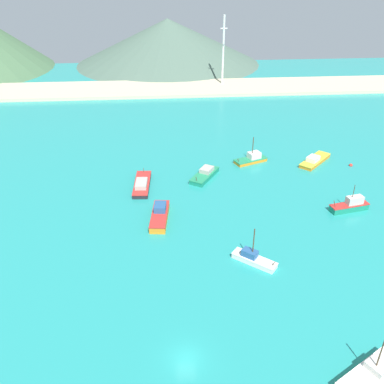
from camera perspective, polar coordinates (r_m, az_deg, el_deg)
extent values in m
cube|color=teal|center=(77.67, -2.32, -4.60)|extent=(260.00, 280.00, 0.50)
cube|color=gold|center=(56.97, 23.39, -22.45)|extent=(9.38, 7.15, 1.18)
cube|color=white|center=(56.46, 23.54, -22.01)|extent=(9.56, 7.30, 0.20)
cube|color=beige|center=(56.76, 24.34, -21.04)|extent=(3.26, 3.21, 0.89)
cylinder|color=#4C3823|center=(54.54, 24.64, -19.51)|extent=(0.16, 0.16, 4.41)
cube|color=orange|center=(101.79, 8.07, 4.30)|extent=(8.44, 5.72, 0.74)
cube|color=#238C5B|center=(101.59, 8.09, 4.54)|extent=(8.61, 5.83, 0.20)
cube|color=silver|center=(101.78, 8.59, 5.07)|extent=(3.51, 3.12, 1.46)
cylinder|color=#4C3823|center=(99.56, 6.41, 4.38)|extent=(0.48, 0.29, 1.01)
cylinder|color=#4C3823|center=(100.37, 8.43, 6.43)|extent=(0.19, 0.19, 4.03)
cube|color=orange|center=(105.02, 16.63, 4.13)|extent=(9.65, 9.68, 0.74)
cube|color=gold|center=(104.83, 16.67, 4.36)|extent=(9.85, 9.87, 0.20)
cube|color=silver|center=(103.45, 16.40, 4.45)|extent=(3.84, 3.84, 1.07)
cube|color=#198466|center=(93.45, 1.74, 2.24)|extent=(7.45, 9.33, 0.89)
cube|color=#238C5B|center=(93.20, 1.74, 2.54)|extent=(7.60, 9.52, 0.20)
cube|color=#B2ADA3|center=(93.85, 2.05, 3.12)|extent=(3.70, 3.97, 0.93)
cylinder|color=#4C3823|center=(89.71, 0.61, 1.78)|extent=(0.39, 0.52, 1.21)
cube|color=#198466|center=(86.92, 20.86, -2.03)|extent=(7.95, 3.52, 1.19)
cube|color=red|center=(86.58, 20.95, -1.64)|extent=(8.11, 3.59, 0.20)
cube|color=beige|center=(86.71, 21.56, -1.04)|extent=(3.54, 2.15, 1.56)
cylinder|color=#4C3823|center=(84.31, 19.12, -1.57)|extent=(0.69, 0.25, 1.61)
cylinder|color=#4C3823|center=(85.33, 21.47, 0.13)|extent=(0.12, 0.12, 2.71)
cube|color=orange|center=(78.56, -4.48, -3.46)|extent=(3.96, 9.78, 1.28)
cube|color=red|center=(78.16, -4.50, -3.00)|extent=(4.04, 9.98, 0.20)
cube|color=#28568C|center=(78.78, -4.43, -2.10)|extent=(2.49, 3.10, 1.23)
cube|color=#232328|center=(90.35, -6.91, 0.98)|extent=(3.84, 11.15, 0.84)
cube|color=red|center=(90.11, -6.93, 1.28)|extent=(3.92, 11.38, 0.20)
cube|color=#B2ADA3|center=(88.65, -7.02, 1.17)|extent=(2.65, 4.56, 0.90)
cylinder|color=#4C3823|center=(94.25, -6.69, 2.96)|extent=(0.15, 0.52, 1.15)
cube|color=silver|center=(68.93, 8.61, -9.39)|extent=(7.01, 6.28, 0.76)
cube|color=white|center=(68.64, 8.64, -9.08)|extent=(7.15, 6.41, 0.20)
cube|color=#28568C|center=(68.53, 7.99, -8.39)|extent=(2.91, 2.78, 1.12)
cylinder|color=#4C3823|center=(67.38, 11.20, -9.73)|extent=(0.45, 0.40, 1.05)
cylinder|color=#4C3823|center=(66.70, 8.53, -6.65)|extent=(0.18, 0.18, 4.44)
sphere|color=red|center=(106.09, 21.09, 3.47)|extent=(0.85, 0.85, 0.85)
cube|color=beige|center=(160.40, -3.80, 14.08)|extent=(247.00, 21.55, 1.20)
cone|color=#4C6656|center=(203.90, -3.36, 20.10)|extent=(85.36, 85.36, 19.73)
cylinder|color=silver|center=(162.98, 4.33, 18.75)|extent=(0.81, 0.81, 25.79)
cylinder|color=silver|center=(161.64, 4.44, 21.62)|extent=(2.58, 0.40, 0.40)
cylinder|color=silver|center=(162.43, 4.37, 19.82)|extent=(0.40, 2.06, 0.40)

